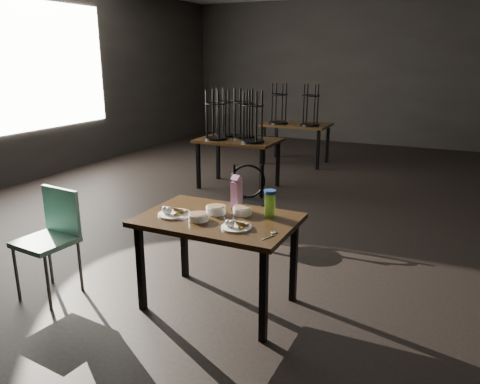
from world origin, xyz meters
The scene contains 14 objects.
room centered at (-0.06, 0.01, 2.33)m, with size 12.00×12.04×3.22m.
main_table centered at (-0.38, -1.94, 0.67)m, with size 1.20×0.80×0.75m.
plate_left centered at (-0.72, -2.04, 0.77)m, with size 0.26×0.26×0.08m.
plate_right centered at (-0.15, -2.09, 0.77)m, with size 0.22×0.22×0.07m.
bowl_near centered at (-0.44, -1.87, 0.78)m, with size 0.15×0.15×0.06m.
bowl_far centered at (-0.24, -1.80, 0.78)m, with size 0.15×0.15×0.06m.
bowl_big centered at (-0.49, -2.06, 0.78)m, with size 0.15×0.15×0.05m.
juice_carton centered at (-0.35, -1.69, 0.88)m, with size 0.09×0.09×0.28m.
water_bottle centered at (-0.03, -1.74, 0.86)m, with size 0.11×0.11×0.21m.
spoon centered at (0.13, -2.08, 0.75)m, with size 0.06×0.21×0.01m.
bentwood_chair centered at (-0.75, -0.58, 0.50)m, with size 0.44×0.44×0.83m.
school_chair centered at (-1.73, -2.34, 0.54)m, with size 0.46×0.46×0.90m.
bg_table_left centered at (-1.80, 1.33, 0.80)m, with size 1.20×0.80×1.48m.
bg_table_far centered at (-1.52, 3.28, 0.75)m, with size 1.20×0.80×1.48m.
Camera 1 is at (1.23, -4.96, 1.95)m, focal length 35.00 mm.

